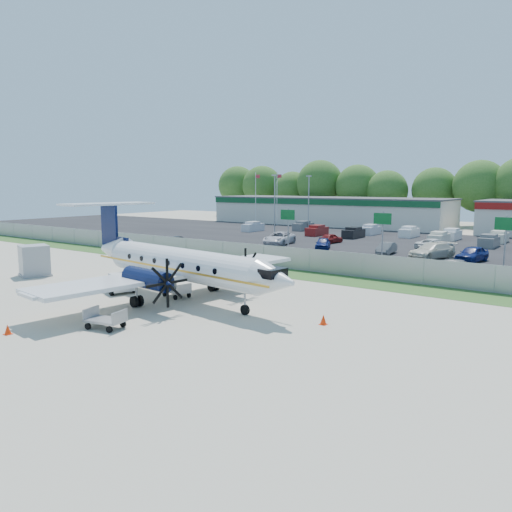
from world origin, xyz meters
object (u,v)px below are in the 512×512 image
Objects in this scene: pushback_tug at (119,283)px; aircraft at (178,263)px; service_container at (34,262)px; baggage_cart_near at (176,290)px; baggage_cart_far at (105,320)px.

aircraft is at bearing 12.19° from pushback_tug.
aircraft reaches higher than service_container.
service_container is (-15.85, -1.06, -1.19)m from aircraft.
service_container is (-15.40, -1.28, 0.72)m from baggage_cart_near.
baggage_cart_near is 7.94m from baggage_cart_far.
service_container is at bearing 160.44° from baggage_cart_far.
aircraft is 9.30× the size of baggage_cart_near.
baggage_cart_near is at bearing 4.76° from service_container.
pushback_tug reaches higher than baggage_cart_far.
service_container is at bearing -176.19° from aircraft.
aircraft is 5.32m from pushback_tug.
service_container reaches higher than baggage_cart_near.
pushback_tug is (-4.93, -1.06, -1.71)m from aircraft.
service_container reaches higher than pushback_tug.
aircraft is 7.83m from baggage_cart_far.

